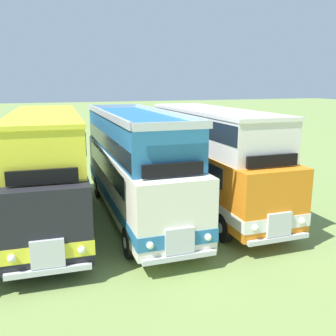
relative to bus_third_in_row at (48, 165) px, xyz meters
name	(u,v)px	position (x,y,z in m)	size (l,w,h in m)	color
ground_plane	(52,226)	(-0.01, -0.25, -2.47)	(200.00, 200.00, 0.00)	#7A934C
bus_third_in_row	(48,165)	(0.00, 0.00, 0.00)	(3.12, 10.30, 4.49)	black
bus_fourth_in_row	(135,162)	(3.48, -0.19, -0.11)	(2.78, 10.71, 4.52)	silver
bus_fifth_in_row	(212,155)	(6.97, -0.35, 0.00)	(2.73, 10.17, 4.49)	orange
rope_fence_line	(42,156)	(-0.01, 11.78, -1.80)	(20.02, 0.08, 1.05)	#8C704C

